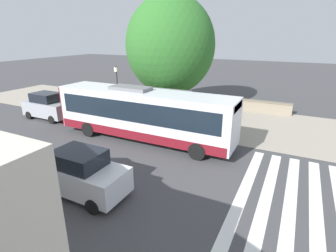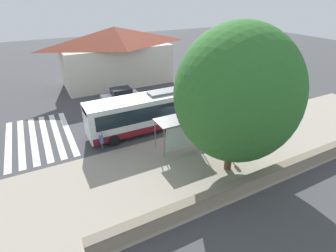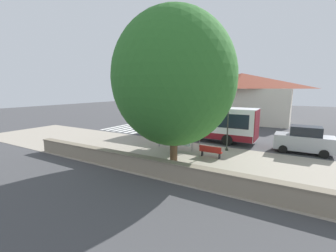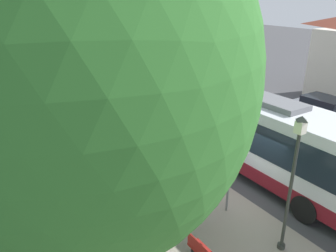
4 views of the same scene
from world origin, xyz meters
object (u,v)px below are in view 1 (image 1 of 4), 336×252
street_lamp_near (117,88)px  pedestrian (229,131)px  bus_shelter (168,96)px  bench (141,107)px  bus (143,113)px  shade_tree (170,46)px  parked_car_far_lane (82,174)px  parked_car_behind_bus (48,106)px

street_lamp_near → pedestrian: bearing=82.0°
bus_shelter → bench: 4.07m
bus → bus_shelter: bearing=-176.7°
bench → shade_tree: (-2.62, 1.67, 5.21)m
parked_car_far_lane → shade_tree: bearing=-168.5°
bench → parked_car_behind_bus: 7.70m
bus → bus_shelter: bus is taller
bench → parked_car_far_lane: 12.81m
parked_car_behind_bus → parked_car_far_lane: size_ratio=1.03×
bus → parked_car_behind_bus: (-0.48, -9.58, -0.79)m
shade_tree → parked_car_behind_bus: 11.66m
bench → pedestrian: bearing=66.9°
bus → parked_car_behind_bus: size_ratio=2.91×
bench → parked_car_behind_bus: size_ratio=0.41×
shade_tree → pedestrian: bearing=48.5°
bus_shelter → street_lamp_near: 4.11m
bench → shade_tree: shade_tree is taller
pedestrian → street_lamp_near: street_lamp_near is taller
street_lamp_near → shade_tree: shade_tree is taller
bus → pedestrian: bus is taller
shade_tree → parked_car_far_lane: (14.55, 2.96, -4.71)m
bus_shelter → pedestrian: 6.16m
street_lamp_near → parked_car_far_lane: street_lamp_near is taller
shade_tree → parked_car_behind_bus: shade_tree is taller
pedestrian → parked_car_far_lane: parked_car_far_lane is taller
street_lamp_near → bench: bearing=168.7°
parked_car_behind_bus → parked_car_far_lane: (7.03, 10.55, -0.05)m
shade_tree → parked_car_behind_bus: (7.53, -7.58, -4.66)m
bus_shelter → bench: size_ratio=2.06×
pedestrian → shade_tree: size_ratio=0.16×
shade_tree → bench: bearing=-32.5°
bus_shelter → street_lamp_near: bearing=-74.4°
street_lamp_near → parked_car_far_lane: bearing=28.6°
bus → pedestrian: 5.59m
street_lamp_near → shade_tree: size_ratio=0.44×
shade_tree → parked_car_behind_bus: bearing=-45.2°
pedestrian → parked_car_behind_bus: size_ratio=0.40×
bench → parked_car_far_lane: bearing=21.2°
bench → parked_car_far_lane: parked_car_far_lane is taller
bus → parked_car_behind_bus: bus is taller
parked_car_behind_bus → pedestrian: bearing=94.1°
bus_shelter → parked_car_far_lane: size_ratio=0.86×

